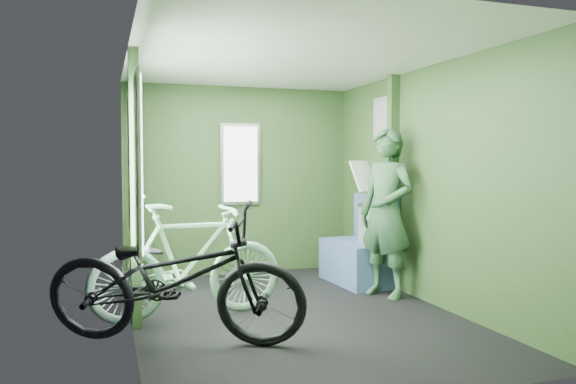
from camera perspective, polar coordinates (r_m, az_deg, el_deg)
name	(u,v)px	position (r m, az deg, el deg)	size (l,w,h in m)	color
room	(286,155)	(5.05, -0.18, 3.76)	(4.00, 4.02, 2.31)	black
bicycle_black	(175,346)	(4.42, -11.46, -15.08)	(0.69, 1.98, 1.04)	black
bicycle_mint	(189,319)	(5.09, -10.02, -12.63)	(0.48, 1.71, 1.03)	#8BCDA1
passenger	(386,213)	(5.79, 9.94, -2.09)	(0.63, 0.78, 1.72)	#2E5434
waste_box	(376,245)	(6.33, 8.92, -5.36)	(0.27, 0.37, 0.91)	gray
bench_seat	(359,257)	(6.46, 7.27, -6.58)	(0.58, 0.98, 1.00)	navy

